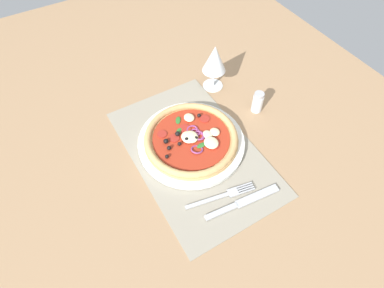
# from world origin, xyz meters

# --- Properties ---
(ground_plane) EXTENTS (1.90, 1.40, 0.02)m
(ground_plane) POSITION_xyz_m (0.00, 0.00, -0.01)
(ground_plane) COLOR #9E7A56
(placemat) EXTENTS (0.50, 0.31, 0.00)m
(placemat) POSITION_xyz_m (0.00, 0.00, 0.00)
(placemat) COLOR gray
(placemat) RESTS_ON ground_plane
(plate) EXTENTS (0.29, 0.29, 0.01)m
(plate) POSITION_xyz_m (-0.02, 0.01, 0.01)
(plate) COLOR silver
(plate) RESTS_ON placemat
(pizza) EXTENTS (0.26, 0.26, 0.03)m
(pizza) POSITION_xyz_m (-0.02, 0.01, 0.03)
(pizza) COLOR tan
(pizza) RESTS_ON plate
(fork) EXTENTS (0.05, 0.18, 0.00)m
(fork) POSITION_xyz_m (0.15, -0.00, 0.01)
(fork) COLOR #B2B5BA
(fork) RESTS_ON placemat
(knife) EXTENTS (0.04, 0.20, 0.01)m
(knife) POSITION_xyz_m (0.19, 0.03, 0.01)
(knife) COLOR #B2B5BA
(knife) RESTS_ON placemat
(wine_glass) EXTENTS (0.07, 0.07, 0.15)m
(wine_glass) POSITION_xyz_m (-0.19, 0.19, 0.10)
(wine_glass) COLOR silver
(wine_glass) RESTS_ON ground_plane
(pepper_shaker) EXTENTS (0.03, 0.03, 0.07)m
(pepper_shaker) POSITION_xyz_m (-0.04, 0.24, 0.03)
(pepper_shaker) COLOR silver
(pepper_shaker) RESTS_ON ground_plane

